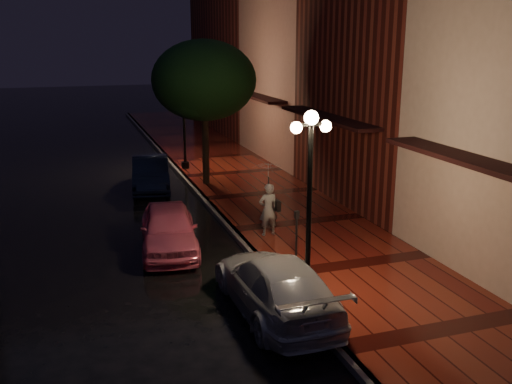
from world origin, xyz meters
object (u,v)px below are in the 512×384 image
object	(u,v)px
pink_car	(169,229)
woman_with_umbrella	(269,188)
streetlamp_far	(184,115)
silver_car	(276,285)
navy_car	(151,174)
parking_meter	(297,229)
streetlamp_near	(309,193)
street_tree	(204,83)

from	to	relation	value
pink_car	woman_with_umbrella	xyz separation A→B (m)	(3.04, -0.03, 0.98)
streetlamp_far	silver_car	world-z (taller)	streetlamp_far
streetlamp_far	navy_car	distance (m)	3.92
navy_car	parking_meter	bearing A→B (deg)	-65.97
woman_with_umbrella	parking_meter	world-z (taller)	woman_with_umbrella
streetlamp_near	parking_meter	world-z (taller)	streetlamp_near
woman_with_umbrella	street_tree	bearing A→B (deg)	-87.48
navy_car	silver_car	world-z (taller)	navy_car
street_tree	navy_car	world-z (taller)	street_tree
streetlamp_far	pink_car	bearing A→B (deg)	-104.39
woman_with_umbrella	streetlamp_far	bearing A→B (deg)	-86.64
pink_car	navy_car	distance (m)	7.08
parking_meter	navy_car	bearing A→B (deg)	95.79
street_tree	silver_car	distance (m)	12.01
streetlamp_far	parking_meter	world-z (taller)	streetlamp_far
parking_meter	silver_car	bearing A→B (deg)	-131.64
pink_car	parking_meter	bearing A→B (deg)	-23.76
pink_car	woman_with_umbrella	bearing A→B (deg)	6.93
streetlamp_far	parking_meter	xyz separation A→B (m)	(0.65, -11.75, -1.66)
navy_car	silver_car	distance (m)	11.69
street_tree	navy_car	bearing A→B (deg)	173.84
streetlamp_near	pink_car	world-z (taller)	streetlamp_near
street_tree	pink_car	size ratio (longest dim) A/B	1.48
silver_car	parking_meter	size ratio (longest dim) A/B	3.50
woman_with_umbrella	streetlamp_near	bearing A→B (deg)	83.27
pink_car	silver_car	distance (m)	4.84
woman_with_umbrella	parking_meter	xyz separation A→B (m)	(0.13, -1.89, -0.71)
pink_car	parking_meter	size ratio (longest dim) A/B	3.01
street_tree	woman_with_umbrella	world-z (taller)	street_tree
streetlamp_far	woman_with_umbrella	xyz separation A→B (m)	(0.52, -9.86, -0.95)
streetlamp_far	navy_car	xyz separation A→B (m)	(-1.99, -2.77, -1.93)
silver_car	woman_with_umbrella	bearing A→B (deg)	-108.45
streetlamp_near	woman_with_umbrella	distance (m)	4.28
streetlamp_near	parking_meter	bearing A→B (deg)	73.87
navy_car	woman_with_umbrella	distance (m)	7.59
pink_car	silver_car	size ratio (longest dim) A/B	0.86
streetlamp_far	pink_car	distance (m)	10.33
navy_car	streetlamp_far	bearing A→B (deg)	61.93
streetlamp_far	woman_with_umbrella	bearing A→B (deg)	-87.00
streetlamp_near	street_tree	world-z (taller)	street_tree
navy_car	parking_meter	size ratio (longest dim) A/B	3.11
pink_car	navy_car	xyz separation A→B (m)	(0.53, 7.06, 0.00)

